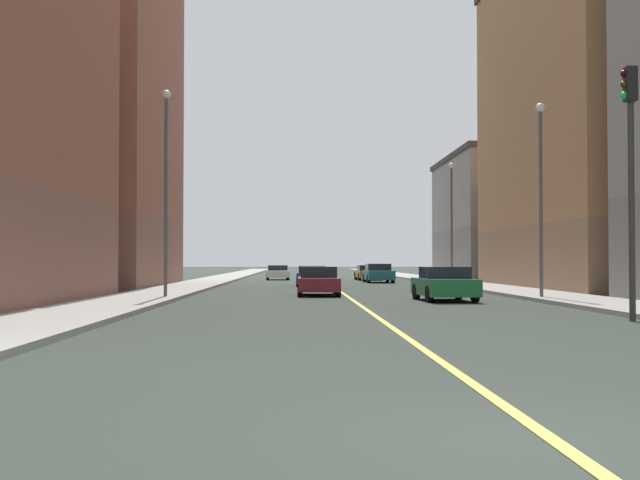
% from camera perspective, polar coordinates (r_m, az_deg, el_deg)
% --- Properties ---
extents(ground_plane, '(400.00, 400.00, 0.00)m').
position_cam_1_polar(ground_plane, '(7.29, 16.64, -13.81)').
color(ground_plane, '#2E362F').
rests_on(ground_plane, ground).
extents(sidewalk_left, '(3.25, 168.00, 0.15)m').
position_cam_1_polar(sidewalk_left, '(56.80, 9.16, -2.97)').
color(sidewalk_left, '#9E9B93').
rests_on(sidewalk_left, ground).
extents(sidewalk_right, '(3.25, 168.00, 0.15)m').
position_cam_1_polar(sidewalk_right, '(56.13, -8.09, -2.99)').
color(sidewalk_right, '#9E9B93').
rests_on(sidewalk_right, ground).
extents(lane_center_stripe, '(0.16, 154.00, 0.01)m').
position_cam_1_polar(lane_center_stripe, '(55.83, 0.58, -3.08)').
color(lane_center_stripe, '#E5D14C').
rests_on(lane_center_stripe, ground).
extents(building_left_mid, '(9.51, 20.70, 19.44)m').
position_cam_1_polar(building_left_mid, '(47.42, 19.46, 8.51)').
color(building_left_mid, '#8F6B4F').
rests_on(building_left_mid, ground).
extents(building_left_far, '(9.51, 16.26, 10.06)m').
position_cam_1_polar(building_left_far, '(66.26, 13.10, 1.56)').
color(building_left_far, slate).
rests_on(building_left_far, ground).
extents(building_right_midblock, '(9.51, 16.57, 21.06)m').
position_cam_1_polar(building_right_midblock, '(50.03, -16.31, 8.91)').
color(building_right_midblock, brown).
rests_on(building_right_midblock, ground).
extents(traffic_light_left_near, '(0.40, 0.32, 6.59)m').
position_cam_1_polar(traffic_light_left_near, '(22.27, 21.27, 5.48)').
color(traffic_light_left_near, '#2D2D2D').
rests_on(traffic_light_left_near, ground).
extents(street_lamp_left_near, '(0.36, 0.36, 7.66)m').
position_cam_1_polar(street_lamp_left_near, '(32.82, 15.47, 4.14)').
color(street_lamp_left_near, '#4C4C51').
rests_on(street_lamp_left_near, ground).
extents(street_lamp_right_near, '(0.36, 0.36, 8.26)m').
position_cam_1_polar(street_lamp_right_near, '(32.57, -10.93, 4.71)').
color(street_lamp_right_near, '#4C4C51').
rests_on(street_lamp_right_near, ground).
extents(street_lamp_left_far, '(0.36, 0.36, 7.52)m').
position_cam_1_polar(street_lamp_left_far, '(50.36, 9.37, 2.08)').
color(street_lamp_left_far, '#4C4C51').
rests_on(street_lamp_left_far, ground).
extents(car_white, '(1.96, 4.07, 1.19)m').
position_cam_1_polar(car_white, '(65.60, -3.04, -2.33)').
color(car_white, white).
rests_on(car_white, ground).
extents(car_orange, '(2.04, 4.06, 1.20)m').
position_cam_1_polar(car_orange, '(64.34, 3.46, -2.34)').
color(car_orange, orange).
rests_on(car_orange, ground).
extents(car_green, '(2.10, 4.12, 1.33)m').
position_cam_1_polar(car_green, '(31.50, 8.88, -3.13)').
color(car_green, '#1E6B38').
rests_on(car_green, ground).
extents(car_blue, '(2.00, 4.55, 1.25)m').
position_cam_1_polar(car_blue, '(49.21, -0.55, -2.57)').
color(car_blue, '#23389E').
rests_on(car_blue, ground).
extents(car_teal, '(1.99, 4.57, 1.35)m').
position_cam_1_polar(car_teal, '(57.47, 4.17, -2.38)').
color(car_teal, '#196670').
rests_on(car_teal, ground).
extents(car_maroon, '(1.90, 4.44, 1.30)m').
position_cam_1_polar(car_maroon, '(36.05, -0.11, -2.98)').
color(car_maroon, maroon).
rests_on(car_maroon, ground).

